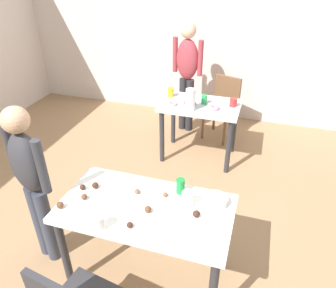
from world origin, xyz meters
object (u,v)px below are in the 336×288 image
dining_table_far (200,114)px  chair_far_table (223,104)px  mixing_bowl (215,201)px  dining_table_near (146,217)px  person_adult_far (187,69)px  person_girl_near (31,177)px  soda_can (181,186)px  pitcher_far (190,100)px

dining_table_far → chair_far_table: bearing=73.5°
mixing_bowl → dining_table_near: bearing=-159.7°
dining_table_near → person_adult_far: bearing=97.9°
person_adult_far → chair_far_table: bearing=-3.4°
person_girl_near → soda_can: bearing=14.7°
pitcher_far → mixing_bowl: bearing=-69.5°
person_girl_near → person_adult_far: size_ratio=0.92×
soda_can → dining_table_far: bearing=97.1°
mixing_bowl → soda_can: bearing=169.0°
person_adult_far → pitcher_far: person_adult_far is taller
dining_table_near → mixing_bowl: (0.48, 0.18, 0.14)m
dining_table_far → person_adult_far: size_ratio=0.61×
dining_table_near → chair_far_table: (0.19, 2.57, -0.15)m
mixing_bowl → person_adult_far: bearing=109.1°
chair_far_table → soda_can: bearing=-89.7°
person_adult_far → soda_can: 2.44m
dining_table_near → mixing_bowl: bearing=20.3°
mixing_bowl → soda_can: soda_can is taller
mixing_bowl → soda_can: size_ratio=1.44×
person_girl_near → soda_can: person_girl_near is taller
dining_table_far → person_girl_near: size_ratio=0.66×
chair_far_table → dining_table_near: bearing=-94.2°
dining_table_near → dining_table_far: 1.91m
dining_table_far → pitcher_far: (-0.08, -0.20, 0.26)m
person_girl_near → pitcher_far: (0.82, 1.76, 0.02)m
dining_table_near → soda_can: soda_can is taller
chair_far_table → pitcher_far: pitcher_far is taller
chair_far_table → person_girl_near: person_girl_near is taller
dining_table_near → mixing_bowl: mixing_bowl is taller
person_adult_far → mixing_bowl: bearing=-70.9°
person_adult_far → soda_can: bearing=-76.7°
person_girl_near → mixing_bowl: bearing=9.7°
person_adult_far → pitcher_far: (0.27, -0.90, -0.06)m
person_girl_near → dining_table_near: bearing=3.8°
dining_table_far → mixing_bowl: (0.49, -1.73, 0.17)m
dining_table_near → pitcher_far: pitcher_far is taller
dining_table_far → pitcher_far: 0.34m
mixing_bowl → dining_table_far: bearing=105.8°
chair_far_table → person_adult_far: 0.71m
pitcher_far → person_girl_near: bearing=-115.0°
person_girl_near → person_adult_far: 2.72m
mixing_bowl → chair_far_table: bearing=97.0°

